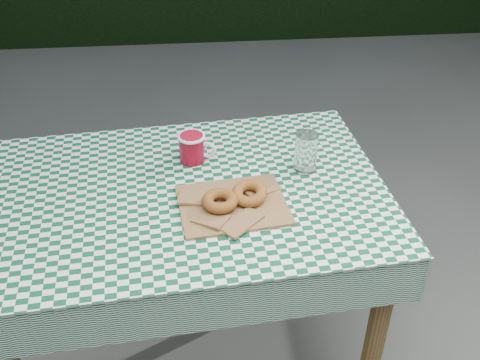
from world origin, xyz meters
name	(u,v)px	position (x,y,z in m)	size (l,w,h in m)	color
ground	(235,322)	(0.00, 0.00, 0.00)	(60.00, 60.00, 0.00)	#4F4F4A
table	(193,284)	(-0.15, -0.15, 0.38)	(1.13, 0.75, 0.75)	#51381B
tablecloth	(187,192)	(-0.15, -0.15, 0.75)	(1.15, 0.77, 0.01)	#0B472A
paper_bag	(233,204)	(-0.02, -0.23, 0.76)	(0.29, 0.23, 0.02)	#9C7144
bagel_front	(220,201)	(-0.06, -0.24, 0.79)	(0.10, 0.10, 0.03)	brown
bagel_back	(249,193)	(0.02, -0.21, 0.79)	(0.10, 0.10, 0.03)	brown
coffee_mug	(192,148)	(-0.13, 0.01, 0.80)	(0.16, 0.16, 0.09)	maroon
drinking_glass	(306,152)	(0.21, -0.07, 0.82)	(0.07, 0.07, 0.12)	white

